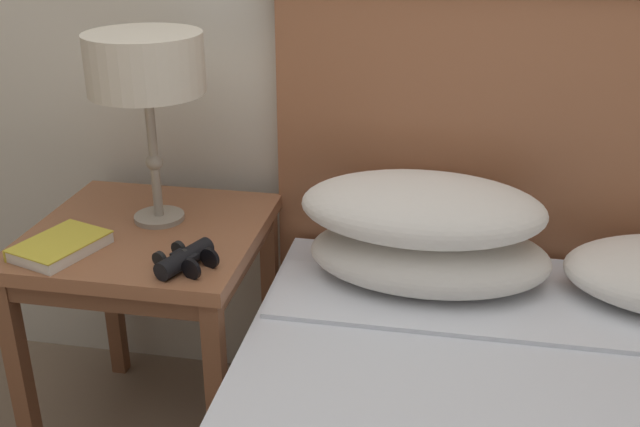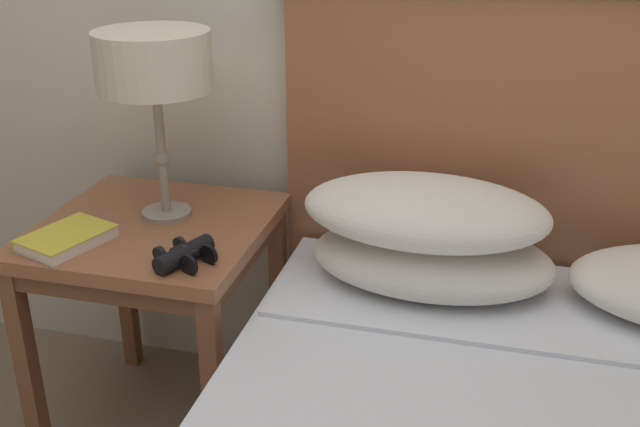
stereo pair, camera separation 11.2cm
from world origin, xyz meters
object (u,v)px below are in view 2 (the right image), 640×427
binoculars_pair (185,254)px  nightstand (156,253)px  book_on_nightstand (66,238)px  table_lamp (154,66)px

binoculars_pair → nightstand: bearing=133.3°
nightstand → book_on_nightstand: (-0.15, -0.16, 0.10)m
nightstand → table_lamp: bearing=76.4°
table_lamp → book_on_nightstand: size_ratio=1.99×
nightstand → binoculars_pair: size_ratio=3.93×
book_on_nightstand → binoculars_pair: (0.32, -0.02, 0.01)m
nightstand → table_lamp: size_ratio=1.33×
nightstand → binoculars_pair: (0.17, -0.19, 0.11)m
table_lamp → book_on_nightstand: (-0.16, -0.22, -0.38)m
nightstand → table_lamp: table_lamp is taller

